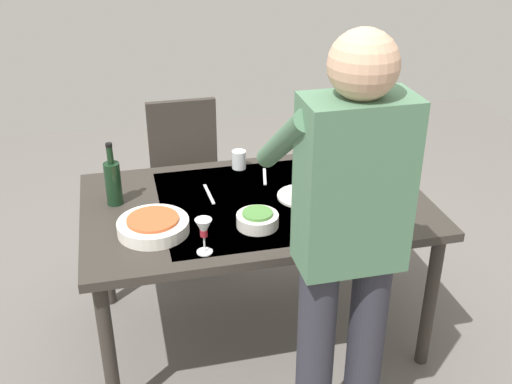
% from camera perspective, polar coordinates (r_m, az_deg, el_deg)
% --- Properties ---
extents(ground_plane, '(6.00, 6.00, 0.00)m').
position_cam_1_polar(ground_plane, '(3.27, -0.00, -12.37)').
color(ground_plane, '#66605B').
extents(dining_table, '(1.57, 0.95, 0.74)m').
position_cam_1_polar(dining_table, '(2.89, -0.00, -2.12)').
color(dining_table, '#332D28').
rests_on(dining_table, ground_plane).
extents(chair_near, '(0.40, 0.40, 0.91)m').
position_cam_1_polar(chair_near, '(3.67, -6.38, 2.04)').
color(chair_near, black).
rests_on(chair_near, ground_plane).
extents(person_server, '(0.42, 0.61, 1.69)m').
position_cam_1_polar(person_server, '(2.17, 8.33, -4.25)').
color(person_server, '#2D2D38').
rests_on(person_server, ground_plane).
extents(wine_bottle, '(0.07, 0.07, 0.30)m').
position_cam_1_polar(wine_bottle, '(2.86, -12.91, 0.92)').
color(wine_bottle, black).
rests_on(wine_bottle, dining_table).
extents(wine_glass_left, '(0.07, 0.07, 0.15)m').
position_cam_1_polar(wine_glass_left, '(2.44, -4.79, -3.47)').
color(wine_glass_left, white).
rests_on(wine_glass_left, dining_table).
extents(water_cup_near_left, '(0.07, 0.07, 0.10)m').
position_cam_1_polar(water_cup_near_left, '(2.56, 7.07, -3.36)').
color(water_cup_near_left, silver).
rests_on(water_cup_near_left, dining_table).
extents(water_cup_near_right, '(0.07, 0.07, 0.09)m').
position_cam_1_polar(water_cup_near_right, '(3.16, -1.60, 2.97)').
color(water_cup_near_right, silver).
rests_on(water_cup_near_right, dining_table).
extents(serving_bowl_pasta, '(0.30, 0.30, 0.07)m').
position_cam_1_polar(serving_bowl_pasta, '(2.64, -9.36, -3.02)').
color(serving_bowl_pasta, white).
rests_on(serving_bowl_pasta, dining_table).
extents(side_bowl_salad, '(0.18, 0.18, 0.07)m').
position_cam_1_polar(side_bowl_salad, '(2.65, 0.14, -2.49)').
color(side_bowl_salad, white).
rests_on(side_bowl_salad, dining_table).
extents(dinner_plate_near, '(0.23, 0.23, 0.01)m').
position_cam_1_polar(dinner_plate_near, '(2.90, 4.21, -0.37)').
color(dinner_plate_near, white).
rests_on(dinner_plate_near, dining_table).
extents(table_knife, '(0.02, 0.20, 0.00)m').
position_cam_1_polar(table_knife, '(2.92, -4.31, -0.19)').
color(table_knife, silver).
rests_on(table_knife, dining_table).
extents(table_fork, '(0.05, 0.18, 0.00)m').
position_cam_1_polar(table_fork, '(3.08, 0.80, 1.42)').
color(table_fork, silver).
rests_on(table_fork, dining_table).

